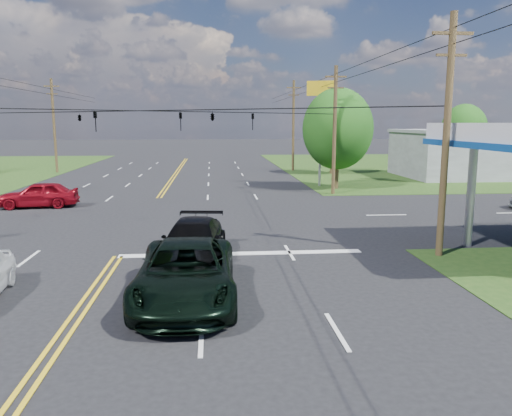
{
  "coord_description": "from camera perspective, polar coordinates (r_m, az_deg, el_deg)",
  "views": [
    {
      "loc": [
        3.83,
        -15.97,
        5.35
      ],
      "look_at": [
        5.78,
        6.0,
        1.58
      ],
      "focal_mm": 35.0,
      "sensor_mm": 36.0,
      "label": 1
    }
  ],
  "objects": [
    {
      "name": "ground",
      "position": [
        28.73,
        -12.64,
        -1.27
      ],
      "size": [
        280.0,
        280.0,
        0.0
      ],
      "primitive_type": "plane",
      "color": "black",
      "rests_on": "ground"
    },
    {
      "name": "grass_ne",
      "position": [
        67.8,
        22.39,
        4.45
      ],
      "size": [
        46.0,
        48.0,
        0.03
      ],
      "primitive_type": "cube",
      "color": "#1C3C13",
      "rests_on": "ground"
    },
    {
      "name": "stop_bar",
      "position": [
        20.71,
        -1.67,
        -5.27
      ],
      "size": [
        10.0,
        0.5,
        0.02
      ],
      "primitive_type": "cube",
      "color": "silver",
      "rests_on": "ground"
    },
    {
      "name": "retail_ne",
      "position": [
        54.73,
        23.62,
        5.59
      ],
      "size": [
        14.0,
        10.0,
        4.4
      ],
      "primitive_type": "cube",
      "color": "slate",
      "rests_on": "ground"
    },
    {
      "name": "pole_se",
      "position": [
        21.07,
        20.93,
        7.89
      ],
      "size": [
        1.6,
        0.28,
        9.5
      ],
      "color": "#47371E",
      "rests_on": "ground"
    },
    {
      "name": "pole_ne",
      "position": [
        38.09,
        8.97,
        8.93
      ],
      "size": [
        1.6,
        0.28,
        9.5
      ],
      "color": "#47371E",
      "rests_on": "ground"
    },
    {
      "name": "pole_left_far",
      "position": [
        58.44,
        -22.08,
        8.82
      ],
      "size": [
        1.6,
        0.28,
        10.0
      ],
      "color": "#47371E",
      "rests_on": "ground"
    },
    {
      "name": "pole_right_far",
      "position": [
        56.72,
        4.29,
        9.49
      ],
      "size": [
        1.6,
        0.28,
        10.0
      ],
      "color": "#47371E",
      "rests_on": "ground"
    },
    {
      "name": "span_wire_signals",
      "position": [
        28.24,
        -13.1,
        10.77
      ],
      "size": [
        26.0,
        18.0,
        1.13
      ],
      "color": "black",
      "rests_on": "ground"
    },
    {
      "name": "power_lines",
      "position": [
        26.45,
        -13.94,
        16.49
      ],
      "size": [
        26.04,
        100.0,
        0.64
      ],
      "color": "black",
      "rests_on": "ground"
    },
    {
      "name": "tree_right_a",
      "position": [
        41.25,
        9.32,
        8.91
      ],
      "size": [
        5.7,
        5.7,
        8.18
      ],
      "color": "#47371E",
      "rests_on": "ground"
    },
    {
      "name": "tree_right_b",
      "position": [
        53.5,
        8.72,
        8.38
      ],
      "size": [
        4.94,
        4.94,
        7.09
      ],
      "color": "#47371E",
      "rests_on": "ground"
    },
    {
      "name": "tree_far_r",
      "position": [
        65.36,
        22.67,
        8.25
      ],
      "size": [
        5.32,
        5.32,
        7.63
      ],
      "color": "#47371E",
      "rests_on": "ground"
    },
    {
      "name": "pickup_dkgreen",
      "position": [
        15.3,
        -8.02,
        -7.36
      ],
      "size": [
        3.0,
        6.4,
        1.77
      ],
      "primitive_type": "imported",
      "rotation": [
        0.0,
        0.0,
        -0.01
      ],
      "color": "black",
      "rests_on": "ground"
    },
    {
      "name": "suv_black",
      "position": [
        19.64,
        -7.22,
        -3.78
      ],
      "size": [
        2.86,
        5.71,
        1.59
      ],
      "primitive_type": "imported",
      "rotation": [
        0.0,
        0.0,
        -0.12
      ],
      "color": "black",
      "rests_on": "ground"
    },
    {
      "name": "sedan_red",
      "position": [
        34.8,
        -23.57,
        1.41
      ],
      "size": [
        5.0,
        2.42,
        1.64
      ],
      "primitive_type": "imported",
      "rotation": [
        0.0,
        0.0,
        -1.47
      ],
      "color": "maroon",
      "rests_on": "ground"
    },
    {
      "name": "polesign_ne",
      "position": [
        42.82,
        7.45,
        11.77
      ],
      "size": [
        2.38,
        0.97,
        8.8
      ],
      "color": "#A5A5AA",
      "rests_on": "ground"
    }
  ]
}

